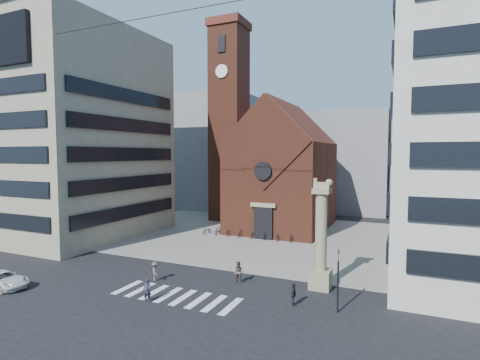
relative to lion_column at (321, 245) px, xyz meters
name	(u,v)px	position (x,y,z in m)	size (l,w,h in m)	color
ground	(191,282)	(-10.01, -3.00, -3.46)	(120.00, 120.00, 0.00)	black
piazza	(269,236)	(-10.01, 16.00, -3.43)	(46.00, 30.00, 0.05)	gray
zebra_crossing	(176,296)	(-9.46, -6.00, -3.45)	(10.20, 3.20, 0.01)	white
church	(284,172)	(-10.01, 22.04, 4.53)	(12.00, 16.65, 18.00)	brown
campanile	(229,121)	(-20.01, 25.00, 12.28)	(5.50, 5.50, 31.20)	brown
building_left	(72,135)	(-34.01, 7.00, 9.54)	(18.00, 20.00, 26.00)	tan
bg_block_left	(210,152)	(-30.01, 37.00, 7.54)	(16.00, 14.00, 22.00)	gray
bg_block_mid	(348,162)	(-4.01, 42.00, 5.54)	(14.00, 12.00, 18.00)	gray
bg_block_right	(450,145)	(11.99, 39.00, 8.54)	(16.00, 14.00, 24.00)	gray
lion_column	(321,245)	(0.00, 0.00, 0.00)	(1.63, 1.60, 8.68)	gray
traffic_light	(338,279)	(1.99, -4.00, -1.17)	(0.13, 0.16, 4.30)	black
white_car	(2,280)	(-22.93, -10.12, -2.82)	(2.10, 4.56, 1.27)	silver
pedestrian_0	(147,290)	(-10.71, -7.73, -2.61)	(0.62, 0.40, 1.69)	#292737
pedestrian_1	(238,272)	(-6.36, -1.55, -2.55)	(0.88, 0.68, 1.81)	#5E514B
pedestrian_2	(293,294)	(-1.01, -4.09, -2.64)	(0.96, 0.40, 1.64)	#24232A
pedestrian_3	(155,271)	(-12.92, -3.87, -2.64)	(1.05, 0.60, 1.63)	brown
scooter_0	(207,230)	(-17.97, 14.00, -2.94)	(0.62, 1.78, 0.93)	black
scooter_1	(218,231)	(-16.31, 14.00, -2.89)	(0.49, 1.73, 1.04)	black
scooter_2	(230,232)	(-14.65, 14.00, -2.94)	(0.62, 1.78, 0.93)	black
scooter_3	(242,233)	(-12.99, 14.00, -2.89)	(0.49, 1.73, 1.04)	black
scooter_4	(254,234)	(-11.33, 14.00, -2.94)	(0.62, 1.78, 0.93)	black
scooter_5	(266,235)	(-9.67, 14.00, -2.89)	(0.49, 1.73, 1.04)	black
scooter_6	(279,237)	(-8.01, 14.00, -2.94)	(0.62, 1.78, 0.93)	black
scooter_7	(292,238)	(-6.35, 14.00, -2.89)	(0.49, 1.73, 1.04)	black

